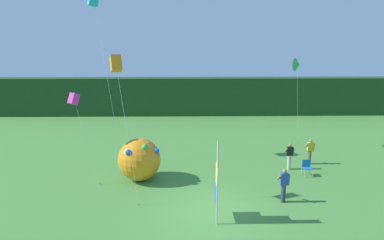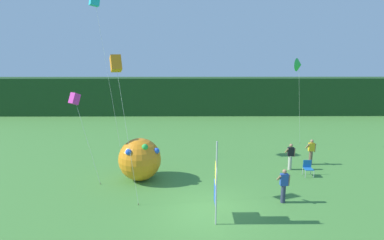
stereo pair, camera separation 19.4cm
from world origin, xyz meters
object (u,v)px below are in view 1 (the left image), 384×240
object	(u,v)px
kite_magenta_box_1	(74,99)
kite_green_delta_3	(297,65)
person_far_left	(310,151)
folding_chair	(307,167)
inflatable_balloon	(139,159)
person_mid_field	(284,184)
kite_orange_box_0	(116,64)
banner_flag	(217,183)
person_near_banner	(289,156)

from	to	relation	value
kite_magenta_box_1	kite_green_delta_3	bearing A→B (deg)	23.40
person_far_left	folding_chair	bearing A→B (deg)	-114.53
inflatable_balloon	kite_magenta_box_1	size ratio (longest dim) A/B	0.48
kite_magenta_box_1	kite_green_delta_3	distance (m)	15.14
person_mid_field	folding_chair	bearing A→B (deg)	54.50
person_far_left	inflatable_balloon	world-z (taller)	inflatable_balloon
person_mid_field	folding_chair	size ratio (longest dim) A/B	1.87
folding_chair	kite_green_delta_3	bearing A→B (deg)	80.54
folding_chair	kite_orange_box_0	bearing A→B (deg)	-164.92
banner_flag	person_far_left	distance (m)	9.50
inflatable_balloon	kite_orange_box_0	xyz separation A→B (m)	(-0.55, -2.23, 5.30)
inflatable_balloon	kite_magenta_box_1	xyz separation A→B (m)	(-3.34, -0.00, 3.37)
person_near_banner	kite_magenta_box_1	xyz separation A→B (m)	(-12.17, -1.45, 3.69)
banner_flag	kite_orange_box_0	xyz separation A→B (m)	(-4.40, 2.25, 4.76)
person_far_left	inflatable_balloon	distance (m)	10.67
inflatable_balloon	kite_magenta_box_1	bearing A→B (deg)	-179.93
kite_green_delta_3	kite_orange_box_0	bearing A→B (deg)	-143.36
person_near_banner	folding_chair	distance (m)	1.25
folding_chair	person_near_banner	bearing A→B (deg)	128.15
person_near_banner	kite_orange_box_0	bearing A→B (deg)	-158.61
person_mid_field	kite_orange_box_0	world-z (taller)	kite_orange_box_0
folding_chair	kite_magenta_box_1	distance (m)	13.54
banner_flag	person_near_banner	size ratio (longest dim) A/B	2.22
person_mid_field	kite_green_delta_3	distance (m)	10.73
person_mid_field	person_far_left	xyz separation A→B (m)	(3.22, 5.17, -0.02)
kite_magenta_box_1	banner_flag	bearing A→B (deg)	-31.93
person_mid_field	banner_flag	bearing A→B (deg)	-153.82
banner_flag	person_near_banner	xyz separation A→B (m)	(4.98, 5.92, -0.86)
person_mid_field	kite_green_delta_3	world-z (taller)	kite_green_delta_3
inflatable_balloon	person_mid_field	bearing A→B (deg)	-21.49
person_far_left	kite_magenta_box_1	distance (m)	14.43
person_far_left	banner_flag	bearing A→B (deg)	-133.93
person_near_banner	person_mid_field	distance (m)	4.58
folding_chair	banner_flag	bearing A→B (deg)	-139.00
person_near_banner	inflatable_balloon	world-z (taller)	inflatable_balloon
inflatable_balloon	kite_green_delta_3	world-z (taller)	kite_green_delta_3
kite_orange_box_0	person_mid_field	bearing A→B (deg)	-4.44
banner_flag	kite_magenta_box_1	size ratio (longest dim) A/B	0.73
person_mid_field	inflatable_balloon	distance (m)	7.74
banner_flag	person_far_left	bearing A→B (deg)	46.07
kite_magenta_box_1	kite_green_delta_3	size ratio (longest dim) A/B	0.75
person_far_left	kite_magenta_box_1	bearing A→B (deg)	-170.35
person_mid_field	kite_green_delta_3	size ratio (longest dim) A/B	0.25
banner_flag	person_near_banner	distance (m)	7.79
person_near_banner	inflatable_balloon	xyz separation A→B (m)	(-8.83, -1.44, 0.32)
inflatable_balloon	folding_chair	distance (m)	9.61
folding_chair	kite_orange_box_0	size ratio (longest dim) A/B	0.13
person_near_banner	kite_orange_box_0	distance (m)	11.54
person_mid_field	inflatable_balloon	bearing A→B (deg)	158.51
folding_chair	kite_magenta_box_1	xyz separation A→B (m)	(-12.91, -0.50, 4.04)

